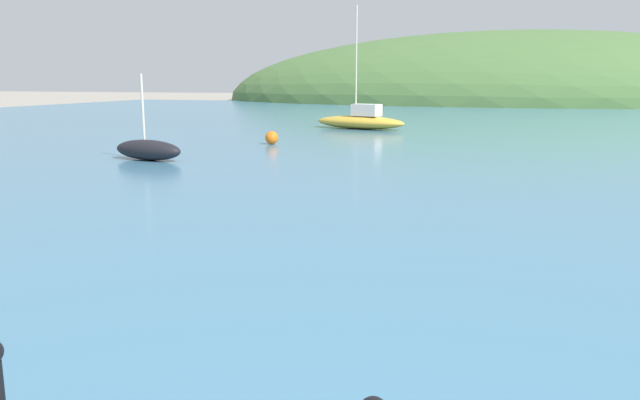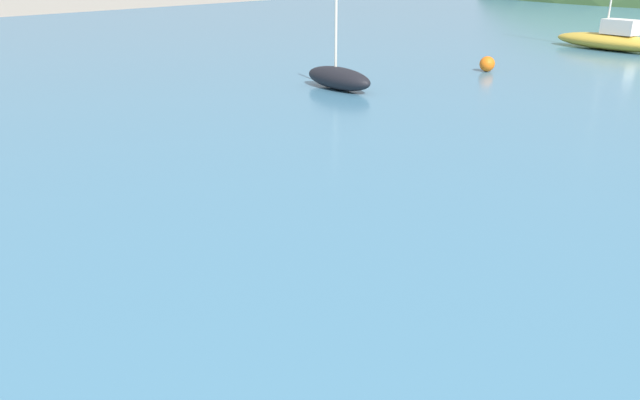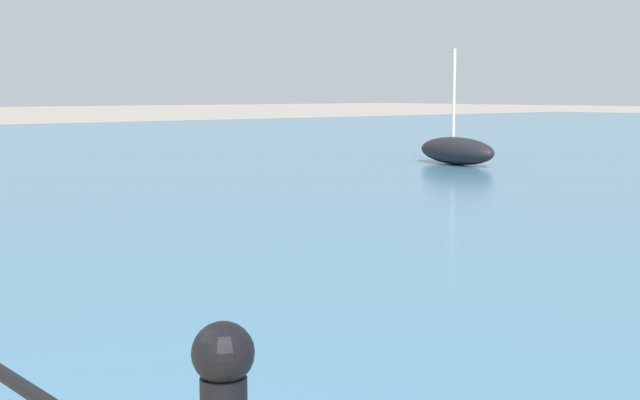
{
  "view_description": "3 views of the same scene",
  "coord_description": "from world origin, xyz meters",
  "views": [
    {
      "loc": [
        0.2,
        -0.67,
        2.41
      ],
      "look_at": [
        -1.72,
        5.62,
        1.13
      ],
      "focal_mm": 35.0,
      "sensor_mm": 36.0,
      "label": 1
    },
    {
      "loc": [
        0.4,
        1.87,
        3.3
      ],
      "look_at": [
        -3.32,
        6.4,
        1.05
      ],
      "focal_mm": 35.0,
      "sensor_mm": 36.0,
      "label": 2
    },
    {
      "loc": [
        2.95,
        0.6,
        1.63
      ],
      "look_at": [
        -2.97,
        5.55,
        0.7
      ],
      "focal_mm": 50.0,
      "sensor_mm": 36.0,
      "label": 3
    }
  ],
  "objects": [
    {
      "name": "boat_blue_hull",
      "position": [
        -6.52,
        28.01,
        0.49
      ],
      "size": [
        4.76,
        2.53,
        5.62
      ],
      "color": "gold",
      "rests_on": "water"
    },
    {
      "name": "mooring_buoy",
      "position": [
        -7.97,
        20.25,
        0.33
      ],
      "size": [
        0.47,
        0.47,
        0.47
      ],
      "primitive_type": "sphere",
      "color": "orange",
      "rests_on": "water"
    },
    {
      "name": "boat_red_dinghy",
      "position": [
        -9.78,
        15.05,
        0.4
      ],
      "size": [
        2.44,
        1.18,
        2.46
      ],
      "color": "black",
      "rests_on": "water"
    }
  ]
}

